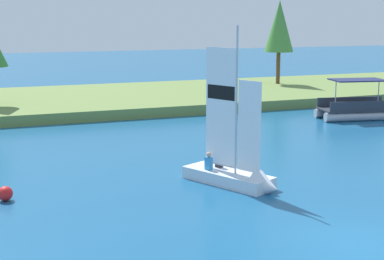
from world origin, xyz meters
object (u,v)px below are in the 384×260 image
(sailboat, at_px, (240,174))
(channel_buoy, at_px, (5,194))
(shoreline_tree_midright, at_px, (279,27))
(pontoon_boat, at_px, (356,109))

(sailboat, bearing_deg, channel_buoy, -124.96)
(shoreline_tree_midright, height_order, channel_buoy, shoreline_tree_midright)
(shoreline_tree_midright, bearing_deg, pontoon_boat, -98.71)
(pontoon_boat, distance_m, channel_buoy, 24.64)
(shoreline_tree_midright, height_order, sailboat, shoreline_tree_midright)
(sailboat, bearing_deg, shoreline_tree_midright, 122.16)
(shoreline_tree_midright, distance_m, sailboat, 30.68)
(sailboat, distance_m, channel_buoy, 8.83)
(shoreline_tree_midright, height_order, pontoon_boat, shoreline_tree_midright)
(pontoon_boat, bearing_deg, sailboat, -130.52)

